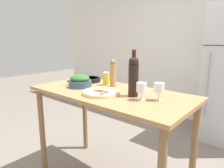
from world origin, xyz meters
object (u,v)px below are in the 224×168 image
wine_glass_far (159,88)px  wine_bottle (133,75)px  homemade_pizza (101,92)px  cast_iron_skillet (89,79)px  salt_canister (106,79)px  pepper_mill (113,74)px  wine_glass_near (141,88)px  salad_bowl (80,81)px

wine_glass_far → wine_bottle: bearing=-172.9°
homemade_pizza → cast_iron_skillet: cast_iron_skillet is taller
wine_bottle → cast_iron_skillet: 0.75m
homemade_pizza → salt_canister: salt_canister is taller
pepper_mill → wine_bottle: bearing=-23.7°
wine_glass_near → salad_bowl: bearing=-179.4°
wine_glass_near → salad_bowl: wine_glass_near is taller
cast_iron_skillet → homemade_pizza: bearing=-32.7°
wine_bottle → salad_bowl: 0.60m
wine_glass_near → wine_glass_far: 0.13m
wine_glass_far → salad_bowl: bearing=-173.9°
wine_glass_near → pepper_mill: (-0.45, 0.20, 0.04)m
cast_iron_skillet → wine_bottle: bearing=-14.1°
wine_glass_far → cast_iron_skillet: size_ratio=0.35×
wine_bottle → cast_iron_skillet: wine_bottle is taller
wine_glass_near → homemade_pizza: wine_glass_near is taller
wine_glass_near → cast_iron_skillet: bearing=164.3°
cast_iron_skillet → wine_glass_far: bearing=-9.3°
salt_canister → cast_iron_skillet: (-0.27, 0.01, -0.04)m
pepper_mill → salt_canister: 0.12m
pepper_mill → cast_iron_skillet: size_ratio=0.69×
wine_bottle → wine_glass_near: bearing=-25.3°
salt_canister → cast_iron_skillet: 0.27m
salad_bowl → wine_glass_near: bearing=0.6°
wine_glass_near → salt_canister: size_ratio=1.02×
salad_bowl → cast_iron_skillet: 0.27m
wine_glass_near → pepper_mill: bearing=155.9°
wine_bottle → salad_bowl: (-0.59, -0.06, -0.12)m
wine_bottle → wine_glass_near: size_ratio=2.77×
salt_canister → cast_iron_skillet: bearing=177.4°
wine_glass_far → salad_bowl: 0.81m
wine_bottle → pepper_mill: 0.38m
salad_bowl → salt_canister: salt_canister is taller
salad_bowl → cast_iron_skillet: bearing=117.8°
wine_bottle → homemade_pizza: wine_bottle is taller
cast_iron_skillet → pepper_mill: bearing=-4.5°
salt_canister → wine_glass_near: bearing=-21.5°
wine_glass_far → pepper_mill: pepper_mill is taller
wine_glass_near → homemade_pizza: (-0.35, -0.07, -0.08)m
salt_canister → cast_iron_skillet: salt_canister is taller
wine_glass_near → salad_bowl: (-0.70, -0.01, -0.04)m
wine_bottle → wine_glass_far: (0.22, 0.03, -0.08)m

